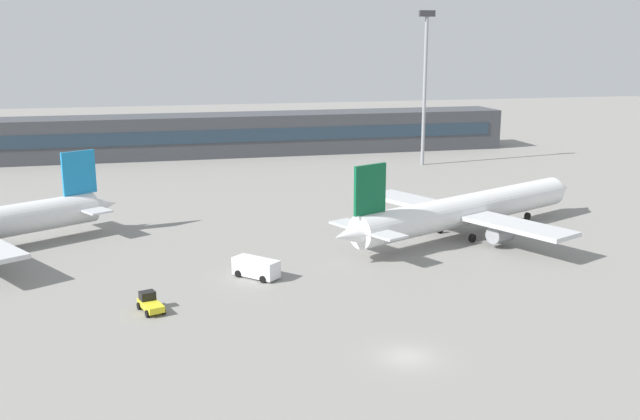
{
  "coord_description": "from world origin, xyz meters",
  "views": [
    {
      "loc": [
        -19.76,
        -51.31,
        25.1
      ],
      "look_at": [
        2.42,
        40.0,
        3.0
      ],
      "focal_mm": 40.72,
      "sensor_mm": 36.0,
      "label": 1
    }
  ],
  "objects_px": {
    "service_van_white": "(256,268)",
    "floodlight_tower_west": "(425,79)",
    "airplane_near": "(469,209)",
    "baggage_tug_yellow": "(150,303)"
  },
  "relations": [
    {
      "from": "service_van_white",
      "to": "floodlight_tower_west",
      "type": "distance_m",
      "value": 79.56
    },
    {
      "from": "airplane_near",
      "to": "baggage_tug_yellow",
      "type": "relative_size",
      "value": 10.96
    },
    {
      "from": "service_van_white",
      "to": "baggage_tug_yellow",
      "type": "bearing_deg",
      "value": -146.39
    },
    {
      "from": "airplane_near",
      "to": "baggage_tug_yellow",
      "type": "height_order",
      "value": "airplane_near"
    },
    {
      "from": "airplane_near",
      "to": "service_van_white",
      "type": "bearing_deg",
      "value": -159.8
    },
    {
      "from": "airplane_near",
      "to": "floodlight_tower_west",
      "type": "xyz_separation_m",
      "value": [
        14.44,
        53.02,
        14.03
      ]
    },
    {
      "from": "baggage_tug_yellow",
      "to": "floodlight_tower_west",
      "type": "distance_m",
      "value": 92.16
    },
    {
      "from": "baggage_tug_yellow",
      "to": "floodlight_tower_west",
      "type": "height_order",
      "value": "floodlight_tower_west"
    },
    {
      "from": "baggage_tug_yellow",
      "to": "floodlight_tower_west",
      "type": "xyz_separation_m",
      "value": [
        55.66,
        71.54,
        16.66
      ]
    },
    {
      "from": "service_van_white",
      "to": "floodlight_tower_west",
      "type": "height_order",
      "value": "floodlight_tower_west"
    }
  ]
}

